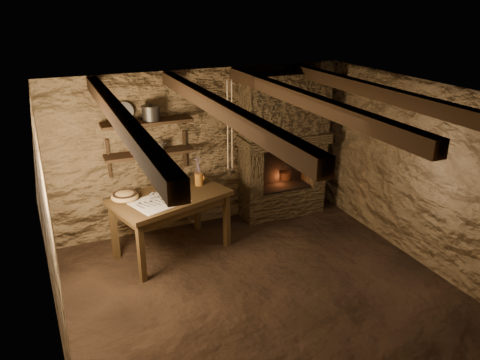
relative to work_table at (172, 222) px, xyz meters
name	(u,v)px	position (x,y,z in m)	size (l,w,h in m)	color
floor	(259,287)	(0.74, -1.26, -0.47)	(4.50, 4.50, 0.00)	black
back_wall	(203,149)	(0.74, 0.74, 0.73)	(4.50, 0.04, 2.40)	#473521
front_wall	(372,295)	(0.74, -3.26, 0.73)	(4.50, 0.04, 2.40)	#473521
left_wall	(51,236)	(-1.51, -1.26, 0.73)	(0.04, 4.00, 2.40)	#473521
right_wall	(414,171)	(2.99, -1.26, 0.73)	(0.04, 4.00, 2.40)	#473521
ceiling	(263,94)	(0.74, -1.26, 1.93)	(4.50, 4.00, 0.04)	black
beam_far_left	(119,117)	(-0.76, -1.26, 1.84)	(0.14, 3.95, 0.16)	black
beam_mid_left	(218,107)	(0.24, -1.26, 1.84)	(0.14, 3.95, 0.16)	black
beam_mid_right	(304,99)	(1.24, -1.26, 1.84)	(0.14, 3.95, 0.16)	black
beam_far_right	(377,92)	(2.24, -1.26, 1.84)	(0.14, 3.95, 0.16)	black
shelf_lower	(150,153)	(-0.11, 0.58, 0.83)	(1.25, 0.30, 0.04)	black
shelf_upper	(147,122)	(-0.11, 0.58, 1.28)	(1.25, 0.30, 0.04)	black
hearth	(284,142)	(1.99, 0.51, 0.76)	(1.43, 0.51, 2.30)	#372A1B
work_table	(172,222)	(0.00, 0.00, 0.00)	(1.71, 1.28, 0.87)	#382713
linen_cloth	(159,202)	(-0.19, -0.16, 0.40)	(0.66, 0.54, 0.01)	silver
pewter_cutlery_row	(159,202)	(-0.19, -0.18, 0.41)	(0.56, 0.21, 0.01)	gray
drinking_glasses	(158,195)	(-0.17, -0.03, 0.45)	(0.21, 0.06, 0.09)	white
stoneware_jug	(199,173)	(0.48, 0.20, 0.58)	(0.14, 0.14, 0.41)	#A66320
wooden_bowl	(125,197)	(-0.58, 0.10, 0.44)	(0.36, 0.36, 0.13)	olive
iron_stockpot	(151,114)	(-0.05, 0.58, 1.39)	(0.24, 0.24, 0.18)	#2C2A27
tin_pan	(124,112)	(-0.40, 0.68, 1.43)	(0.26, 0.26, 0.04)	#9E9F9A
small_kettle	(159,146)	(0.03, 0.58, 0.91)	(0.18, 0.14, 0.19)	#9E9F9A
rusty_tin	(134,151)	(-0.33, 0.58, 0.90)	(0.10, 0.10, 0.10)	#5D1F12
red_pot	(285,175)	(2.00, 0.46, 0.23)	(0.22, 0.22, 0.54)	maroon
hanging_ropes	(230,126)	(0.79, -0.21, 1.33)	(0.08, 0.08, 1.20)	beige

